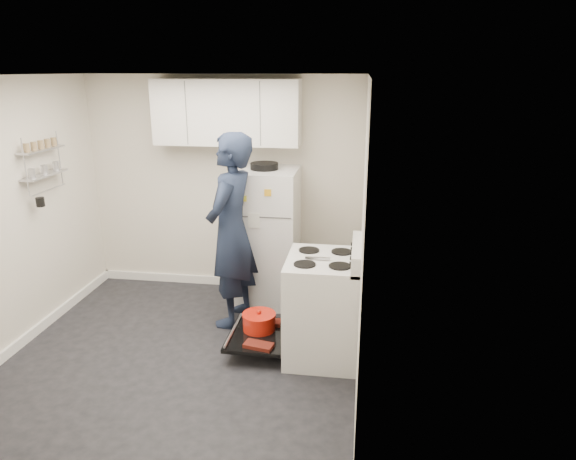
% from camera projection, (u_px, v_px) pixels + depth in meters
% --- Properties ---
extents(room, '(3.21, 3.21, 2.51)m').
position_uv_depth(room, '(176.00, 228.00, 4.51)').
color(room, black).
rests_on(room, ground).
extents(electric_range, '(0.66, 0.76, 1.10)m').
position_uv_depth(electric_range, '(321.00, 308.00, 4.67)').
color(electric_range, silver).
rests_on(electric_range, ground).
extents(open_oven_door, '(0.55, 0.70, 0.24)m').
position_uv_depth(open_oven_door, '(259.00, 328.00, 4.87)').
color(open_oven_door, black).
rests_on(open_oven_door, ground).
extents(refrigerator, '(0.72, 0.74, 1.59)m').
position_uv_depth(refrigerator, '(265.00, 236.00, 5.72)').
color(refrigerator, silver).
rests_on(refrigerator, ground).
extents(upper_cabinets, '(1.60, 0.33, 0.70)m').
position_uv_depth(upper_cabinets, '(227.00, 112.00, 5.55)').
color(upper_cabinets, silver).
rests_on(upper_cabinets, room).
extents(wall_shelf_rack, '(0.14, 0.60, 0.61)m').
position_uv_depth(wall_shelf_rack, '(43.00, 162.00, 5.01)').
color(wall_shelf_rack, '#B2B2B7').
rests_on(wall_shelf_rack, room).
extents(person, '(0.59, 0.79, 1.98)m').
position_uv_depth(person, '(231.00, 231.00, 5.16)').
color(person, '#172034').
rests_on(person, ground).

